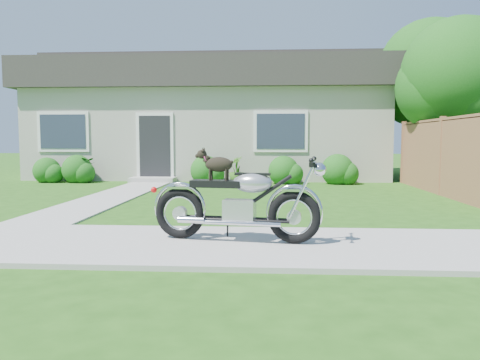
# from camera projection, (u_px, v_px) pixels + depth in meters

# --- Properties ---
(ground) EXTENTS (80.00, 80.00, 0.00)m
(ground) POSITION_uv_depth(u_px,v_px,m) (101.00, 244.00, 6.01)
(ground) COLOR #235114
(ground) RESTS_ON ground
(sidewalk) EXTENTS (24.00, 2.20, 0.04)m
(sidewalk) POSITION_uv_depth(u_px,v_px,m) (100.00, 242.00, 6.01)
(sidewalk) COLOR #9E9B93
(sidewalk) RESTS_ON ground
(walkway) EXTENTS (1.20, 8.00, 0.03)m
(walkway) POSITION_uv_depth(u_px,v_px,m) (115.00, 196.00, 11.07)
(walkway) COLOR #9E9B93
(walkway) RESTS_ON ground
(house) EXTENTS (12.60, 7.03, 4.50)m
(house) POSITION_uv_depth(u_px,v_px,m) (213.00, 118.00, 17.75)
(house) COLOR #B9B5A7
(house) RESTS_ON ground
(fence) EXTENTS (0.12, 6.62, 1.90)m
(fence) POSITION_uv_depth(u_px,v_px,m) (442.00, 156.00, 11.24)
(fence) COLOR #976143
(fence) RESTS_ON ground
(tree_near) EXTENTS (3.07, 3.07, 4.71)m
(tree_near) POSITION_uv_depth(u_px,v_px,m) (464.00, 78.00, 12.81)
(tree_near) COLOR #3D2B1C
(tree_near) RESTS_ON ground
(tree_far) EXTENTS (3.53, 3.53, 5.42)m
(tree_far) POSITION_uv_depth(u_px,v_px,m) (435.00, 76.00, 15.79)
(tree_far) COLOR #3D2B1C
(tree_far) RESTS_ON ground
(shrub_row) EXTENTS (9.99, 0.99, 0.99)m
(shrub_row) POSITION_uv_depth(u_px,v_px,m) (200.00, 170.00, 14.42)
(shrub_row) COLOR #1C5617
(shrub_row) RESTS_ON ground
(potted_plant_left) EXTENTS (0.90, 0.86, 0.78)m
(potted_plant_left) POSITION_uv_depth(u_px,v_px,m) (83.00, 170.00, 14.71)
(potted_plant_left) COLOR #144D15
(potted_plant_left) RESTS_ON ground
(potted_plant_right) EXTENTS (0.62, 0.62, 0.83)m
(potted_plant_right) POSITION_uv_depth(u_px,v_px,m) (236.00, 170.00, 14.40)
(potted_plant_right) COLOR #36681C
(potted_plant_right) RESTS_ON ground
(motorcycle_with_dog) EXTENTS (2.22, 0.66, 1.17)m
(motorcycle_with_dog) POSITION_uv_depth(u_px,v_px,m) (239.00, 202.00, 5.95)
(motorcycle_with_dog) COLOR black
(motorcycle_with_dog) RESTS_ON sidewalk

